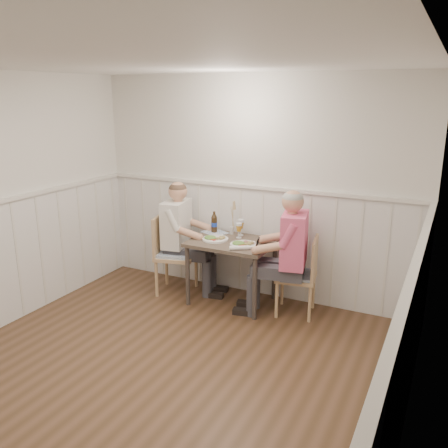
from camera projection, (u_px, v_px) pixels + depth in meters
name	position (u px, v px, depth m)	size (l,w,h in m)	color
ground_plane	(145.00, 386.00, 3.98)	(4.50, 4.50, 0.00)	#49321D
room_shell	(137.00, 211.00, 3.57)	(4.04, 4.54, 2.60)	silver
wainscot	(186.00, 282.00, 4.39)	(4.00, 4.49, 1.34)	white
dining_table	(232.00, 249.00, 5.43)	(0.93, 0.70, 0.75)	#493E2F
chair_right	(301.00, 273.00, 5.17)	(0.48, 0.48, 0.88)	tan
chair_left	(171.00, 251.00, 5.76)	(0.56, 0.56, 0.97)	tan
man_in_pink	(289.00, 264.00, 5.09)	(0.73, 0.52, 1.44)	#3F3F47
diner_cream	(180.00, 245.00, 5.78)	(0.69, 0.49, 1.39)	#3F3F47
plate_man	(242.00, 243.00, 5.23)	(0.30, 0.30, 0.08)	white
plate_diner	(214.00, 238.00, 5.43)	(0.30, 0.30, 0.08)	white
beer_glass_a	(241.00, 225.00, 5.57)	(0.08, 0.08, 0.20)	silver
beer_glass_b	(239.00, 228.00, 5.48)	(0.07, 0.07, 0.18)	silver
beer_bottle	(214.00, 223.00, 5.70)	(0.07, 0.07, 0.26)	#322313
rolled_napkin	(239.00, 248.00, 5.08)	(0.20, 0.15, 0.05)	white
grass_vase	(232.00, 218.00, 5.61)	(0.05, 0.05, 0.43)	silver
gingham_mat	(215.00, 232.00, 5.72)	(0.35, 0.32, 0.01)	#597BA7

